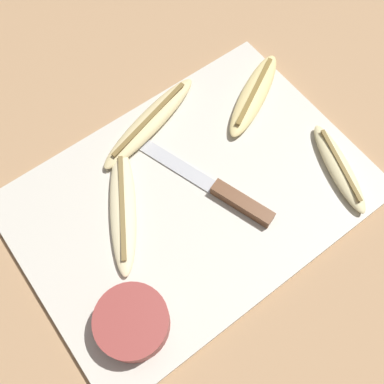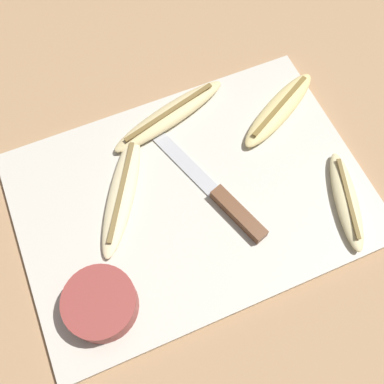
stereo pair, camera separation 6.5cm
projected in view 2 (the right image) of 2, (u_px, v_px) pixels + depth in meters
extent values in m
plane|color=tan|center=(192.00, 198.00, 0.67)|extent=(4.00, 4.00, 0.00)
cube|color=beige|center=(192.00, 197.00, 0.66)|extent=(0.50, 0.36, 0.01)
cube|color=brown|center=(238.00, 214.00, 0.63)|extent=(0.05, 0.10, 0.02)
cube|color=#B7BABF|center=(185.00, 163.00, 0.68)|extent=(0.06, 0.13, 0.00)
ellipsoid|color=#EDD689|center=(279.00, 109.00, 0.71)|extent=(0.17, 0.12, 0.02)
cube|color=olive|center=(280.00, 105.00, 0.70)|extent=(0.13, 0.07, 0.00)
ellipsoid|color=beige|center=(122.00, 193.00, 0.65)|extent=(0.13, 0.19, 0.02)
cube|color=olive|center=(121.00, 190.00, 0.64)|extent=(0.09, 0.14, 0.00)
ellipsoid|color=beige|center=(170.00, 115.00, 0.70)|extent=(0.21, 0.09, 0.02)
cube|color=brown|center=(169.00, 112.00, 0.69)|extent=(0.16, 0.05, 0.00)
ellipsoid|color=beige|center=(346.00, 200.00, 0.64)|extent=(0.08, 0.16, 0.02)
cube|color=olive|center=(348.00, 197.00, 0.63)|extent=(0.04, 0.12, 0.00)
cylinder|color=#993D38|center=(101.00, 304.00, 0.57)|extent=(0.09, 0.09, 0.04)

